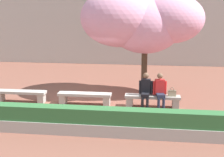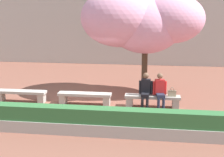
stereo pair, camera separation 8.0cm
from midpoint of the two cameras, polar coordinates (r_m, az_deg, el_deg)
The scene contains 9 objects.
ground_plane at distance 12.03m, azimuth -4.80°, elevation -4.71°, with size 100.00×100.00×0.00m, color brown.
stone_bench_west_end at distance 12.74m, azimuth -16.17°, elevation -2.74°, with size 2.04×0.44×0.45m.
stone_bench_near_west at distance 11.94m, azimuth -4.83°, elevation -3.29°, with size 2.04×0.44×0.45m.
stone_bench_center at distance 11.66m, azimuth 7.59°, elevation -3.75°, with size 2.04×0.44×0.45m.
person_seated_left at distance 11.51m, azimuth 6.36°, elevation -1.93°, with size 0.51×0.69×1.29m.
person_seated_right at distance 11.51m, azimuth 8.96°, elevation -2.01°, with size 0.50×0.72×1.29m.
handbag at distance 11.60m, azimuth 11.11°, elevation -2.59°, with size 0.30×0.15×0.34m.
cherry_tree_main at distance 13.03m, azimuth 5.25°, elevation 10.48°, with size 5.04×3.28×4.43m.
planter_hedge_foreground at distance 9.32m, azimuth -8.67°, elevation -7.50°, with size 10.73×0.50×0.80m.
Camera 2 is at (2.61, -11.19, 3.56)m, focal length 50.00 mm.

